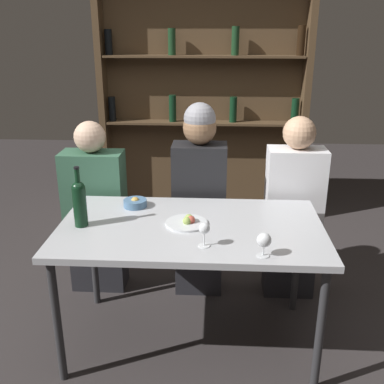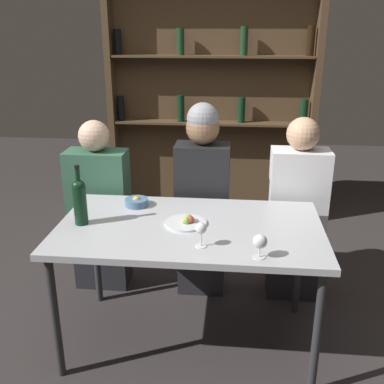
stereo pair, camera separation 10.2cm
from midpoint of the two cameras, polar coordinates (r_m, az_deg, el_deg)
ground_plane at (r=2.89m, az=0.80°, el=-18.19°), size 10.00×10.00×0.00m
dining_table at (r=2.52m, az=0.88°, el=-5.52°), size 1.46×0.84×0.77m
wine_rack_wall at (r=4.27m, az=3.23°, el=12.55°), size 1.93×0.21×2.40m
wine_bottle at (r=2.52m, az=-12.95°, el=-0.94°), size 0.07×0.07×0.34m
wine_glass_0 at (r=2.22m, az=2.48°, el=-4.83°), size 0.06×0.06×0.13m
wine_glass_1 at (r=2.15m, az=9.99°, el=-6.29°), size 0.07×0.07×0.12m
food_plate_0 at (r=2.50m, az=0.48°, el=-3.78°), size 0.23×0.23×0.05m
snack_bowl at (r=2.76m, az=-6.01°, el=-1.28°), size 0.14×0.14×0.06m
seated_person_left at (r=3.22m, az=-10.74°, el=-2.42°), size 0.42×0.22×1.22m
seated_person_center at (r=3.06m, az=2.25°, el=-1.22°), size 0.36×0.22×1.35m
seated_person_right at (r=3.12m, az=14.00°, el=-2.86°), size 0.38×0.22×1.27m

